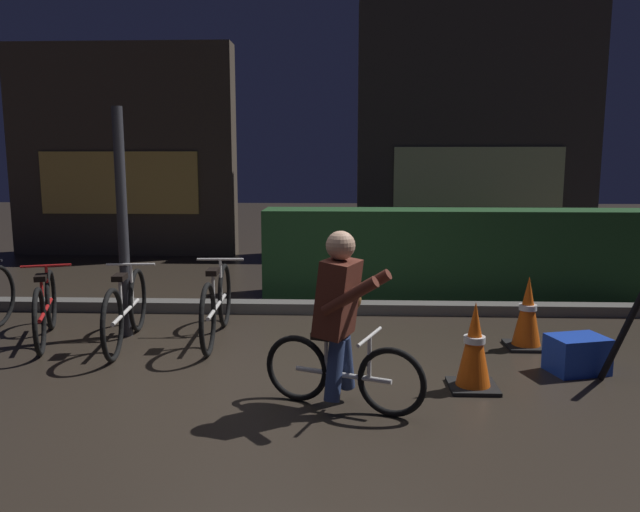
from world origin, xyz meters
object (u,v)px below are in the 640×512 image
parked_bike_left_mid (45,308)px  parked_bike_center_right (217,305)px  street_post (123,224)px  cyclist (341,319)px  blue_crate (577,354)px  traffic_cone_far (528,313)px  closed_umbrella (624,332)px  traffic_cone_near (474,347)px  parked_bike_center_left (126,310)px

parked_bike_left_mid → parked_bike_center_right: 1.63m
street_post → cyclist: size_ratio=1.77×
parked_bike_center_right → blue_crate: parked_bike_center_right is taller
traffic_cone_far → closed_umbrella: bearing=-63.1°
traffic_cone_near → traffic_cone_far: size_ratio=1.01×
blue_crate → cyclist: bearing=-157.8°
traffic_cone_near → traffic_cone_far: 1.27m
parked_bike_center_left → blue_crate: (3.93, -0.60, -0.18)m
parked_bike_center_left → traffic_cone_near: bearing=-114.5°
parked_bike_center_left → traffic_cone_near: size_ratio=2.35×
parked_bike_left_mid → blue_crate: bearing=-118.1°
traffic_cone_near → blue_crate: size_ratio=1.53×
traffic_cone_near → closed_umbrella: bearing=7.4°
parked_bike_center_right → cyclist: cyclist is taller
traffic_cone_near → traffic_cone_far: (0.70, 1.06, -0.00)m
traffic_cone_near → cyclist: cyclist is taller
parked_bike_left_mid → traffic_cone_far: parked_bike_left_mid is taller
parked_bike_center_left → traffic_cone_far: 3.71m
parked_bike_left_mid → traffic_cone_far: size_ratio=2.16×
cyclist → closed_umbrella: 2.24m
cyclist → street_post: bearing=162.5°
cyclist → closed_umbrella: (2.16, 0.53, -0.22)m
parked_bike_center_right → cyclist: size_ratio=1.31×
parked_bike_left_mid → traffic_cone_far: (4.52, -0.03, 0.00)m
parked_bike_left_mid → parked_bike_center_right: size_ratio=0.88×
traffic_cone_far → blue_crate: size_ratio=1.52×
traffic_cone_near → traffic_cone_far: traffic_cone_near is taller
parked_bike_center_right → traffic_cone_near: (2.20, -1.20, -0.02)m
parked_bike_left_mid → parked_bike_center_right: bearing=-106.0°
parked_bike_center_left → traffic_cone_near: (3.01, -1.00, -0.01)m
traffic_cone_far → blue_crate: (0.22, -0.66, -0.17)m
parked_bike_left_mid → traffic_cone_near: (3.82, -1.08, 0.01)m
street_post → blue_crate: street_post is taller
traffic_cone_near → closed_umbrella: closed_umbrella is taller
traffic_cone_near → blue_crate: bearing=23.5°
parked_bike_left_mid → parked_bike_center_right: (1.62, 0.11, 0.02)m
street_post → traffic_cone_near: bearing=-22.7°
parked_bike_left_mid → traffic_cone_near: bearing=-125.7°
traffic_cone_far → parked_bike_center_right: bearing=177.3°
parked_bike_left_mid → parked_bike_center_left: bearing=-115.9°
parked_bike_center_left → cyclist: cyclist is taller
parked_bike_left_mid → cyclist: bearing=-137.4°
parked_bike_center_left → cyclist: 2.46m
parked_bike_center_left → blue_crate: bearing=-104.8°
parked_bike_center_left → parked_bike_center_right: 0.84m
street_post → traffic_cone_near: street_post is taller
parked_bike_left_mid → blue_crate: 4.79m
parked_bike_center_right → cyclist: bearing=-145.3°
parked_bike_center_left → cyclist: size_ratio=1.27×
traffic_cone_near → blue_crate: 1.02m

